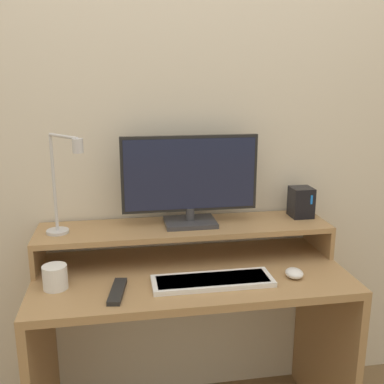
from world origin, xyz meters
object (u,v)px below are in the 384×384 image
Objects in this scene: router_dock at (301,202)px; mug at (55,277)px; desk_lamp at (63,187)px; keyboard at (213,281)px; mouse at (294,273)px; remote_control at (117,291)px; monitor at (190,179)px.

router_dock is 1.06m from mug.
router_dock is (0.99, 0.09, -0.13)m from desk_lamp.
mug is (-0.03, -0.16, -0.29)m from desk_lamp.
mouse is (0.31, -0.00, 0.01)m from keyboard.
remote_control is at bearing -176.27° from keyboard.
router_dock reaches higher than keyboard.
monitor reaches higher than keyboard.
mouse is at bearing 1.76° from remote_control.
keyboard is at bearing -5.48° from mug.
router_dock is 0.58m from keyboard.
remote_control is at bearing -19.42° from mug.
router_dock is at bearing 64.76° from mouse.
keyboard is (0.04, -0.28, -0.32)m from monitor.
mouse is at bearing -0.40° from keyboard.
mouse is at bearing -115.24° from router_dock.
mug is (-0.88, 0.06, 0.03)m from mouse.
router_dock is at bearing 13.72° from mug.
router_dock is 0.39m from mouse.
mug is at bearing -101.29° from desk_lamp.
remote_control is at bearing -157.94° from router_dock.
keyboard is 0.57m from mug.
desk_lamp is 0.89× the size of keyboard.
monitor reaches higher than mug.
mug reaches higher than mouse.
mug reaches higher than remote_control.
monitor is at bearing 23.13° from mug.
mouse is 0.91× the size of mug.
mug is (-0.22, 0.08, 0.04)m from remote_control.
remote_control is at bearing -178.24° from mouse.
keyboard is at bearing -82.28° from monitor.
mug is (-1.02, -0.25, -0.16)m from router_dock.
keyboard is (0.53, -0.21, -0.32)m from desk_lamp.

